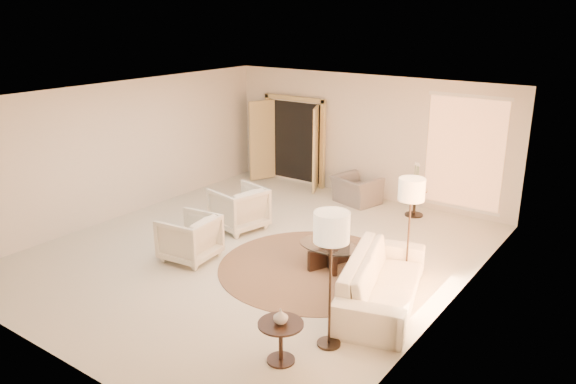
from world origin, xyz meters
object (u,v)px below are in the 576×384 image
Objects in this scene: armchair_left at (239,206)px; coffee_table at (329,253)px; accent_chair at (356,185)px; side_vase at (416,184)px; armchair_right at (189,236)px; floor_lamp_far at (332,234)px; floor_lamp_near at (411,194)px; side_table at (415,200)px; end_vase at (281,316)px; end_table at (281,335)px; bowl at (329,243)px; sofa at (383,280)px.

armchair_left reaches higher than coffee_table.
side_vase is (1.40, 0.00, 0.29)m from accent_chair.
floor_lamp_far is at bearing 69.34° from armchair_right.
accent_chair is 3.90m from floor_lamp_near.
floor_lamp_near is (1.09, -2.83, 1.09)m from side_table.
side_vase is (-0.77, 5.83, 0.08)m from end_vase.
floor_lamp_near is 8.83× the size of end_vase.
floor_lamp_far reaches higher than end_vase.
accent_chair is at bearing 161.90° from armchair_right.
side_table is (2.54, 2.72, -0.12)m from armchair_left.
armchair_right is 1.56× the size of end_table.
armchair_right is at bearing 21.67° from armchair_left.
end_vase is (2.17, -5.83, 0.21)m from accent_chair.
accent_chair is at bearing 180.00° from side_vase.
armchair_right reaches higher than accent_chair.
floor_lamp_near reaches higher than armchair_right.
side_vase is at bearing 87.09° from bowl.
side_table is at bearing 0.00° from side_vase.
floor_lamp_far is (-0.02, -2.35, 0.12)m from floor_lamp_near.
sofa is 4.26× the size of side_table.
sofa is at bearing -24.63° from bowl.
end_table is at bearing -70.57° from coffee_table.
bowl is (-0.93, 2.65, 0.07)m from end_table.
sofa is 1.94× the size of coffee_table.
floor_lamp_near is 0.92× the size of floor_lamp_far.
end_vase reaches higher than end_table.
bowl is 1.69× the size of end_vase.
end_table is 3.20m from floor_lamp_near.
floor_lamp_far reaches higher than sofa.
coffee_table is 2.83m from end_vase.
floor_lamp_far is at bearing 68.59° from armchair_left.
armchair_right is at bearing -117.90° from side_vase.
accent_chair is (0.89, 4.33, -0.02)m from armchair_right.
coffee_table is 3.18m from side_table.
bowl is (2.38, -0.46, -0.03)m from armchair_left.
coffee_table is at bearing -172.87° from bowl.
armchair_right reaches higher than coffee_table.
sofa is 2.09m from end_table.
floor_lamp_far is 2.60m from bowl.
accent_chair is 1.40m from side_table.
sofa is 2.82× the size of armchair_right.
end_table is at bearing -114.44° from floor_lamp_far.
coffee_table is 2.69m from floor_lamp_far.
armchair_left reaches higher than sofa.
armchair_left is at bearing 145.73° from floor_lamp_far.
armchair_right is 0.93× the size of accent_chair.
end_vase is at bearing -114.44° from floor_lamp_far.
armchair_left is 2.91× the size of bowl.
side_vase is at bearing 87.09° from coffee_table.
accent_chair is at bearing 170.09° from armchair_left.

